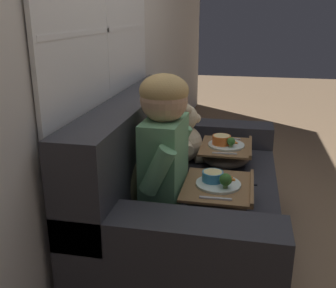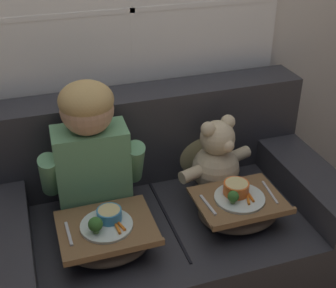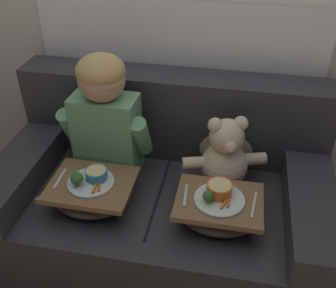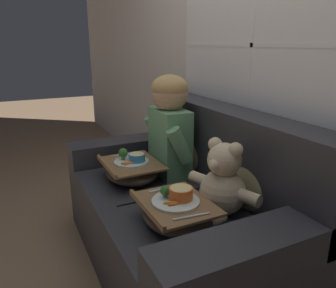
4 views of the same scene
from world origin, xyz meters
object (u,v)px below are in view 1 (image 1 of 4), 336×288
object	(u,v)px
couch	(183,200)
lap_tray_child	(218,195)
teddy_bear	(185,136)
throw_pillow_behind_child	(131,169)
throw_pillow_behind_teddy	(158,134)
lap_tray_teddy	(226,153)
child_figure	(164,135)

from	to	relation	value
couch	lap_tray_child	size ratio (longest dim) A/B	4.15
teddy_bear	lap_tray_child	distance (m)	0.66
throw_pillow_behind_child	throw_pillow_behind_teddy	size ratio (longest dim) A/B	0.99
lap_tray_child	lap_tray_teddy	distance (m)	0.59
throw_pillow_behind_child	throw_pillow_behind_teddy	distance (m)	0.60
couch	lap_tray_teddy	size ratio (longest dim) A/B	4.23
throw_pillow_behind_teddy	child_figure	bearing A→B (deg)	-163.91
couch	throw_pillow_behind_child	size ratio (longest dim) A/B	4.50
throw_pillow_behind_teddy	child_figure	world-z (taller)	child_figure
throw_pillow_behind_child	throw_pillow_behind_teddy	world-z (taller)	throw_pillow_behind_teddy
teddy_bear	lap_tray_teddy	world-z (taller)	teddy_bear
throw_pillow_behind_teddy	lap_tray_child	size ratio (longest dim) A/B	0.93
child_figure	lap_tray_child	size ratio (longest dim) A/B	1.64
couch	throw_pillow_behind_teddy	bearing A→B (deg)	36.05
throw_pillow_behind_child	teddy_bear	xyz separation A→B (m)	(0.60, -0.18, -0.00)
teddy_bear	child_figure	bearing A→B (deg)	179.62
teddy_bear	lap_tray_teddy	xyz separation A→B (m)	(-0.00, -0.26, -0.10)
lap_tray_child	lap_tray_teddy	size ratio (longest dim) A/B	1.02
couch	throw_pillow_behind_child	distance (m)	0.47
throw_pillow_behind_child	throw_pillow_behind_teddy	xyz separation A→B (m)	(0.60, 0.00, 0.00)
couch	child_figure	xyz separation A→B (m)	(-0.30, 0.04, 0.49)
lap_tray_child	teddy_bear	bearing A→B (deg)	23.59
couch	throw_pillow_behind_child	xyz separation A→B (m)	(-0.30, 0.22, 0.30)
lap_tray_teddy	child_figure	bearing A→B (deg)	156.08
throw_pillow_behind_teddy	lap_tray_teddy	distance (m)	0.45
throw_pillow_behind_child	child_figure	world-z (taller)	child_figure
child_figure	teddy_bear	world-z (taller)	child_figure
throw_pillow_behind_teddy	lap_tray_child	xyz separation A→B (m)	(-0.60, -0.44, -0.10)
couch	lap_tray_teddy	xyz separation A→B (m)	(0.30, -0.22, 0.20)
throw_pillow_behind_teddy	teddy_bear	distance (m)	0.18
couch	throw_pillow_behind_teddy	xyz separation A→B (m)	(0.30, 0.22, 0.30)
throw_pillow_behind_teddy	lap_tray_child	world-z (taller)	throw_pillow_behind_teddy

